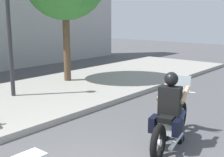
% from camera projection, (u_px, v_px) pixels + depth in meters
% --- Properties ---
extents(motorcycle, '(2.25, 0.86, 1.25)m').
position_uv_depth(motorcycle, '(172.00, 121.00, 5.88)').
color(motorcycle, black).
rests_on(motorcycle, ground).
extents(rider, '(0.71, 0.64, 1.45)m').
position_uv_depth(rider, '(171.00, 103.00, 5.74)').
color(rider, black).
rests_on(rider, ground).
extents(street_lamp, '(0.28, 0.28, 3.80)m').
position_uv_depth(street_lamp, '(9.00, 21.00, 8.55)').
color(street_lamp, '#2D2D33').
rests_on(street_lamp, ground).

